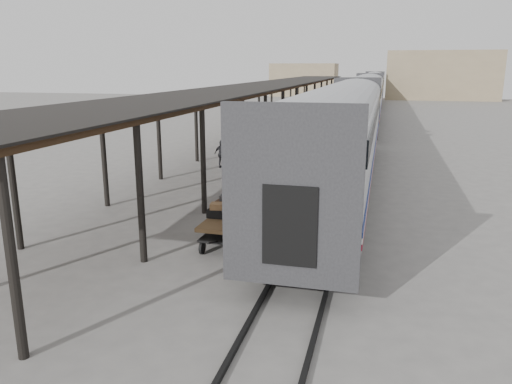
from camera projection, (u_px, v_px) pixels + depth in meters
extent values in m
plane|color=slate|center=(212.00, 242.00, 15.75)|extent=(160.00, 160.00, 0.00)
cube|color=silver|center=(340.00, 132.00, 21.86)|extent=(3.00, 24.00, 2.90)
cube|color=#28282B|center=(291.00, 200.00, 10.68)|extent=(3.04, 0.22, 3.50)
cube|color=black|center=(306.00, 111.00, 22.01)|extent=(0.04, 22.08, 0.65)
cube|color=black|center=(338.00, 170.00, 22.28)|extent=(2.55, 23.04, 0.50)
cube|color=silver|center=(365.00, 98.00, 46.30)|extent=(3.00, 24.00, 2.90)
cube|color=#28282B|center=(358.00, 107.00, 35.12)|extent=(3.04, 0.22, 3.50)
cube|color=black|center=(349.00, 88.00, 46.44)|extent=(0.04, 22.08, 0.65)
cube|color=black|center=(364.00, 116.00, 46.71)|extent=(2.55, 23.04, 0.50)
cube|color=silver|center=(372.00, 87.00, 70.73)|extent=(3.00, 24.00, 2.90)
cube|color=#28282B|center=(370.00, 91.00, 59.55)|extent=(3.04, 0.22, 3.50)
cube|color=black|center=(362.00, 80.00, 70.88)|extent=(0.04, 22.08, 0.65)
cube|color=black|center=(372.00, 99.00, 71.15)|extent=(2.55, 23.04, 0.50)
cube|color=black|center=(269.00, 183.00, 14.28)|extent=(0.50, 1.70, 2.00)
imported|color=white|center=(269.00, 187.00, 14.32)|extent=(0.72, 0.89, 1.72)
cube|color=olive|center=(254.00, 208.00, 14.42)|extent=(0.57, 0.25, 0.42)
cube|color=#422B19|center=(272.00, 85.00, 38.14)|extent=(4.60, 64.00, 0.18)
cube|color=black|center=(272.00, 84.00, 38.11)|extent=(4.90, 64.30, 0.06)
cylinder|color=black|center=(247.00, 111.00, 39.12)|extent=(0.20, 0.20, 4.00)
cylinder|color=black|center=(306.00, 92.00, 68.25)|extent=(0.20, 0.20, 4.00)
cylinder|color=black|center=(11.00, 259.00, 9.00)|extent=(0.20, 0.20, 4.00)
cylinder|color=black|center=(298.00, 112.00, 38.14)|extent=(0.20, 0.20, 4.00)
cylinder|color=black|center=(337.00, 93.00, 67.27)|extent=(0.20, 0.20, 4.00)
cube|color=black|center=(356.00, 125.00, 47.09)|extent=(0.10, 150.00, 0.12)
cube|color=black|center=(371.00, 125.00, 46.75)|extent=(0.10, 150.00, 0.12)
cube|color=tan|center=(441.00, 75.00, 84.72)|extent=(18.00, 10.00, 8.00)
cube|color=tan|center=(304.00, 80.00, 94.47)|extent=(12.00, 8.00, 6.00)
cube|color=brown|center=(228.00, 220.00, 15.32)|extent=(1.30, 2.42, 0.12)
cube|color=black|center=(228.00, 231.00, 15.41)|extent=(1.19, 2.32, 0.06)
cylinder|color=black|center=(202.00, 247.00, 14.71)|extent=(0.09, 0.40, 0.40)
cylinder|color=black|center=(234.00, 251.00, 14.45)|extent=(0.09, 0.40, 0.40)
cylinder|color=black|center=(223.00, 228.00, 16.49)|extent=(0.09, 0.40, 0.40)
cylinder|color=black|center=(252.00, 231.00, 16.23)|extent=(0.09, 0.40, 0.40)
cube|color=#3A3A3D|center=(226.00, 210.00, 15.84)|extent=(0.67, 0.53, 0.20)
cube|color=olive|center=(245.00, 210.00, 15.85)|extent=(0.66, 0.54, 0.21)
cube|color=black|center=(218.00, 213.00, 15.40)|extent=(0.64, 0.45, 0.26)
cube|color=#4B5432|center=(237.00, 215.00, 15.33)|extent=(0.59, 0.46, 0.20)
cube|color=#472C1C|center=(226.00, 204.00, 15.73)|extent=(0.62, 0.47, 0.21)
cube|color=olive|center=(219.00, 206.00, 15.35)|extent=(0.55, 0.43, 0.20)
cube|color=#3A3A3D|center=(228.00, 198.00, 15.69)|extent=(0.54, 0.41, 0.18)
cube|color=black|center=(238.00, 210.00, 15.31)|extent=(0.45, 0.39, 0.14)
cube|color=maroon|center=(275.00, 143.00, 31.97)|extent=(1.56, 1.93, 1.01)
cube|color=maroon|center=(274.00, 132.00, 32.23)|extent=(1.13, 0.98, 0.39)
cylinder|color=black|center=(269.00, 151.00, 31.42)|extent=(0.28, 0.42, 0.40)
cylinder|color=black|center=(283.00, 151.00, 31.53)|extent=(0.28, 0.42, 0.40)
cylinder|color=black|center=(266.00, 148.00, 32.60)|extent=(0.28, 0.42, 0.40)
cylinder|color=black|center=(280.00, 148.00, 32.72)|extent=(0.28, 0.42, 0.40)
imported|color=navy|center=(229.00, 198.00, 14.43)|extent=(0.44, 0.63, 1.67)
imported|color=black|center=(222.00, 154.00, 27.15)|extent=(0.96, 0.55, 1.53)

